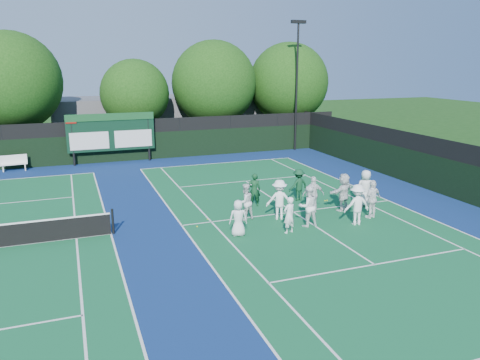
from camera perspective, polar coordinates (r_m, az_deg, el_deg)
name	(u,v)px	position (r m, az deg, el deg)	size (l,w,h in m)	color
ground	(303,219)	(21.80, 7.71, -4.68)	(120.00, 120.00, 0.00)	#15390F
court_apron	(170,227)	(20.75, -8.51, -5.69)	(34.00, 32.00, 0.01)	navy
near_court	(293,212)	(22.64, 6.53, -3.90)	(11.05, 23.85, 0.01)	#11562F
back_fence	(126,143)	(34.83, -13.77, 4.46)	(34.00, 0.08, 3.00)	black
divider_fence_right	(444,170)	(27.45, 23.65, 1.11)	(0.08, 32.00, 3.00)	black
scoreboard	(111,133)	(34.20, -15.45, 5.59)	(6.00, 0.21, 3.55)	black
clubhouse	(159,119)	(43.17, -9.80, 7.33)	(18.00, 6.00, 4.00)	#57585C
light_pole_right	(297,71)	(38.04, 6.98, 13.03)	(1.20, 0.30, 10.12)	black
bench	(14,162)	(34.33, -25.87, 1.95)	(1.69, 0.62, 1.05)	white
tree_b	(13,84)	(37.92, -25.92, 10.47)	(7.12, 7.12, 9.21)	black
tree_c	(137,95)	(38.19, -12.48, 10.04)	(5.34, 5.34, 7.27)	black
tree_d	(216,85)	(39.58, -3.00, 11.45)	(6.97, 6.97, 8.79)	black
tree_e	(290,85)	(42.12, 6.06, 11.50)	(6.90, 6.90, 8.71)	black
tennis_ball_0	(208,219)	(21.48, -3.95, -4.78)	(0.07, 0.07, 0.07)	gold
tennis_ball_1	(327,200)	(24.69, 10.56, -2.45)	(0.07, 0.07, 0.07)	gold
tennis_ball_3	(197,227)	(20.59, -5.25, -5.67)	(0.07, 0.07, 0.07)	gold
tennis_ball_4	(253,193)	(25.68, 1.58, -1.57)	(0.07, 0.07, 0.07)	gold
tennis_ball_5	(325,201)	(24.62, 10.32, -2.50)	(0.07, 0.07, 0.07)	gold
player_front_0	(238,218)	(19.29, -0.21, -4.67)	(0.75, 0.49, 1.54)	white
player_front_1	(289,215)	(19.70, 6.01, -4.28)	(0.58, 0.38, 1.58)	white
player_front_2	(308,206)	(20.58, 8.29, -3.17)	(0.89, 0.69, 1.83)	white
player_front_3	(357,205)	(21.21, 14.06, -2.94)	(1.18, 0.68, 1.83)	white
player_front_4	(372,199)	(22.30, 15.83, -2.26)	(1.05, 0.44, 1.80)	white
player_back_0	(245,202)	(21.20, 0.64, -2.68)	(0.83, 0.64, 1.70)	silver
player_back_1	(279,200)	(21.36, 4.81, -2.40)	(1.19, 0.69, 1.85)	white
player_back_2	(313,195)	(22.50, 8.93, -1.76)	(1.04, 0.43, 1.78)	silver
player_back_3	(343,192)	(23.09, 12.50, -1.43)	(1.71, 0.54, 1.84)	silver
player_back_4	(365,188)	(24.07, 15.02, -0.96)	(0.90, 0.58, 1.83)	white
coach_left	(254,190)	(23.22, 1.76, -1.21)	(0.61, 0.40, 1.68)	#103B1E
coach_right	(299,185)	(24.34, 7.15, -0.59)	(1.09, 0.62, 1.68)	#103D21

